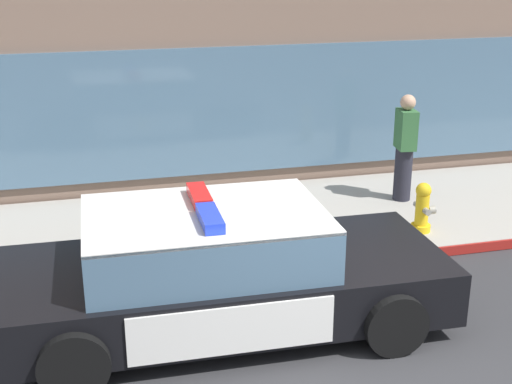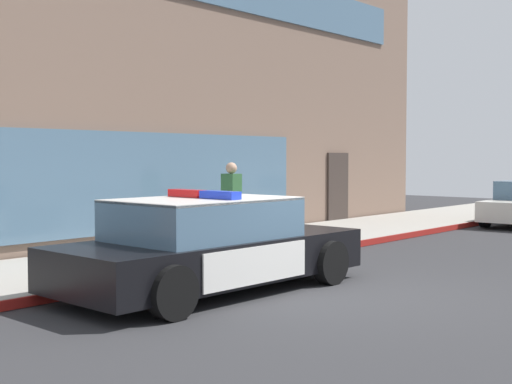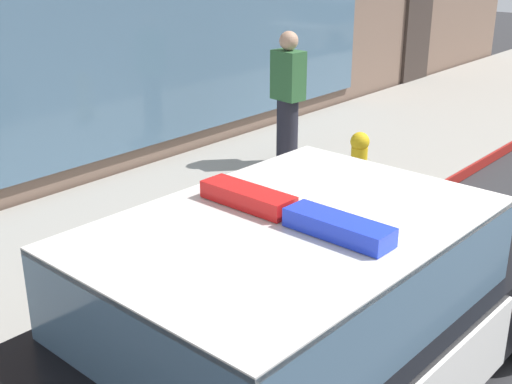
% 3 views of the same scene
% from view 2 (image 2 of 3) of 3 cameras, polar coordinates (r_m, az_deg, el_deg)
% --- Properties ---
extents(ground, '(48.00, 48.00, 0.00)m').
position_cam_2_polar(ground, '(10.17, 7.04, -8.30)').
color(ground, '#303033').
extents(sidewalk, '(48.00, 3.22, 0.15)m').
position_cam_2_polar(sidewalk, '(12.94, -8.62, -5.56)').
color(sidewalk, '#A39E93').
rests_on(sidewalk, ground).
extents(curb_red_paint, '(28.80, 0.04, 0.14)m').
position_cam_2_polar(curb_red_paint, '(11.76, -3.46, -6.39)').
color(curb_red_paint, maroon).
rests_on(curb_red_paint, ground).
extents(storefront_building, '(20.44, 10.10, 8.42)m').
position_cam_2_polar(storefront_building, '(19.67, -16.30, 9.31)').
color(storefront_building, '#7A6051').
rests_on(storefront_building, ground).
extents(police_cruiser, '(4.90, 2.21, 1.49)m').
position_cam_2_polar(police_cruiser, '(10.12, -3.80, -4.44)').
color(police_cruiser, black).
rests_on(police_cruiser, ground).
extents(fire_hydrant, '(0.34, 0.39, 0.73)m').
position_cam_2_polar(fire_hydrant, '(13.66, 1.05, -3.28)').
color(fire_hydrant, gold).
rests_on(fire_hydrant, sidewalk).
extents(pedestrian_on_sidewalk, '(0.31, 0.43, 1.71)m').
position_cam_2_polar(pedestrian_on_sidewalk, '(14.71, -2.05, -0.84)').
color(pedestrian_on_sidewalk, '#23232D').
rests_on(pedestrian_on_sidewalk, sidewalk).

